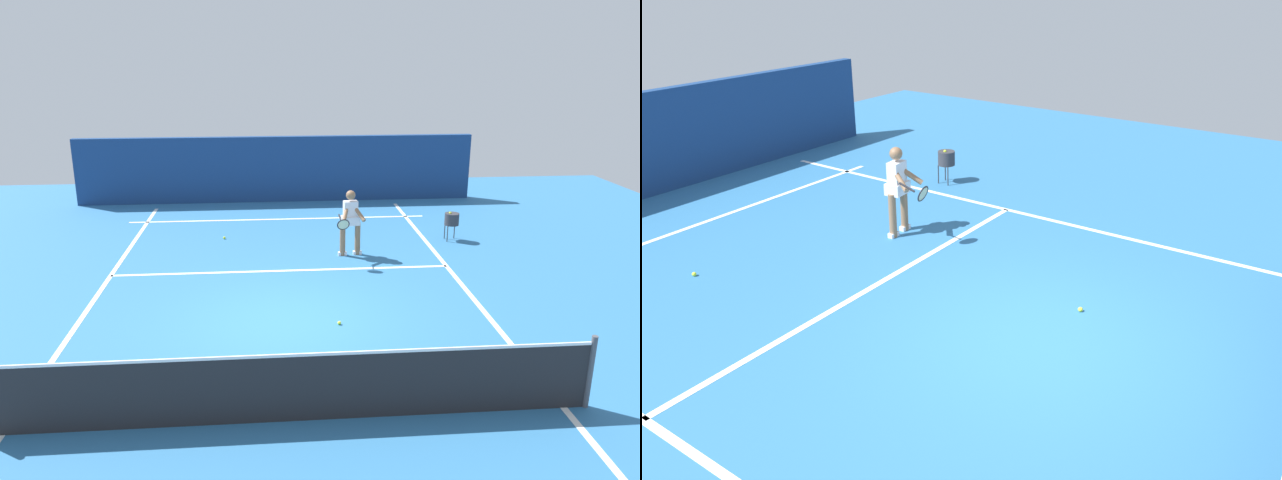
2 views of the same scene
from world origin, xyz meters
TOP-DOWN VIEW (x-y plane):
  - ground_plane at (0.00, 0.00)m, footprint 24.34×24.34m
  - court_back_wall at (0.00, -9.06)m, footprint 12.33×0.24m
  - baseline_marking at (0.00, -6.86)m, footprint 8.33×0.10m
  - service_line_marking at (0.00, -2.64)m, footprint 7.33×0.10m
  - sideline_left_marking at (-3.67, 0.00)m, footprint 0.10×16.72m
  - sideline_right_marking at (3.67, 0.00)m, footprint 0.10×16.72m
  - court_net at (0.00, 2.98)m, footprint 8.01×0.08m
  - tennis_player at (-1.61, -3.57)m, footprint 0.73×0.99m
  - tennis_ball_near at (1.42, -5.10)m, footprint 0.07×0.07m
  - tennis_ball_mid at (-0.93, 0.16)m, footprint 0.07×0.07m
  - ball_hopper at (-4.31, -4.54)m, footprint 0.36×0.36m

SIDE VIEW (x-z plane):
  - ground_plane at x=0.00m, z-range 0.00..0.00m
  - baseline_marking at x=0.00m, z-range 0.00..0.01m
  - service_line_marking at x=0.00m, z-range 0.00..0.01m
  - sideline_left_marking at x=-3.67m, z-range 0.00..0.01m
  - sideline_right_marking at x=3.67m, z-range 0.00..0.01m
  - tennis_ball_near at x=1.42m, z-range 0.00..0.07m
  - tennis_ball_mid at x=-0.93m, z-range 0.00..0.07m
  - court_net at x=0.00m, z-range -0.03..1.02m
  - ball_hopper at x=-4.31m, z-range 0.17..0.92m
  - tennis_player at x=-1.61m, z-range 0.07..1.62m
  - court_back_wall at x=0.00m, z-range 0.00..2.05m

